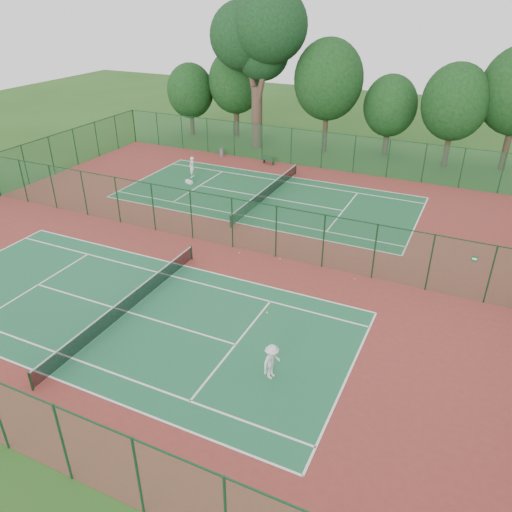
{
  "coord_description": "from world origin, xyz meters",
  "views": [
    {
      "loc": [
        15.4,
        -25.77,
        15.11
      ],
      "look_at": [
        4.72,
        -3.14,
        1.6
      ],
      "focal_mm": 35.0,
      "sensor_mm": 36.0,
      "label": 1
    }
  ],
  "objects_px": {
    "trash_bin": "(222,152)",
    "big_tree": "(259,36)",
    "kit_bag": "(189,182)",
    "bench": "(268,160)",
    "player_near": "(272,362)",
    "player_far": "(192,167)"
  },
  "relations": [
    {
      "from": "player_far",
      "to": "kit_bag",
      "type": "bearing_deg",
      "value": 19.26
    },
    {
      "from": "player_far",
      "to": "big_tree",
      "type": "bearing_deg",
      "value": 172.62
    },
    {
      "from": "trash_bin",
      "to": "big_tree",
      "type": "xyz_separation_m",
      "value": [
        1.82,
        4.88,
        10.55
      ]
    },
    {
      "from": "player_far",
      "to": "kit_bag",
      "type": "distance_m",
      "value": 1.78
    },
    {
      "from": "player_far",
      "to": "big_tree",
      "type": "height_order",
      "value": "big_tree"
    },
    {
      "from": "bench",
      "to": "trash_bin",
      "type": "bearing_deg",
      "value": -172.31
    },
    {
      "from": "kit_bag",
      "to": "big_tree",
      "type": "xyz_separation_m",
      "value": [
        0.58,
        13.1,
        10.81
      ]
    },
    {
      "from": "bench",
      "to": "player_far",
      "type": "bearing_deg",
      "value": -114.3
    },
    {
      "from": "player_near",
      "to": "player_far",
      "type": "distance_m",
      "value": 26.92
    },
    {
      "from": "bench",
      "to": "kit_bag",
      "type": "xyz_separation_m",
      "value": [
        -4.05,
        -7.86,
        -0.27
      ]
    },
    {
      "from": "trash_bin",
      "to": "kit_bag",
      "type": "relative_size",
      "value": 1.07
    },
    {
      "from": "player_near",
      "to": "kit_bag",
      "type": "xyz_separation_m",
      "value": [
        -16.39,
        19.44,
        -0.72
      ]
    },
    {
      "from": "trash_bin",
      "to": "bench",
      "type": "relative_size",
      "value": 0.59
    },
    {
      "from": "bench",
      "to": "big_tree",
      "type": "relative_size",
      "value": 0.09
    },
    {
      "from": "trash_bin",
      "to": "kit_bag",
      "type": "height_order",
      "value": "trash_bin"
    },
    {
      "from": "player_near",
      "to": "big_tree",
      "type": "distance_m",
      "value": 37.55
    },
    {
      "from": "trash_bin",
      "to": "big_tree",
      "type": "distance_m",
      "value": 11.76
    },
    {
      "from": "big_tree",
      "to": "player_near",
      "type": "bearing_deg",
      "value": -64.1
    },
    {
      "from": "player_near",
      "to": "trash_bin",
      "type": "relative_size",
      "value": 2.12
    },
    {
      "from": "player_near",
      "to": "kit_bag",
      "type": "distance_m",
      "value": 25.43
    },
    {
      "from": "trash_bin",
      "to": "big_tree",
      "type": "relative_size",
      "value": 0.05
    },
    {
      "from": "player_far",
      "to": "kit_bag",
      "type": "xyz_separation_m",
      "value": [
        0.57,
        -1.48,
        -0.81
      ]
    }
  ]
}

